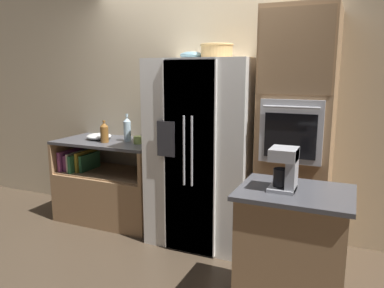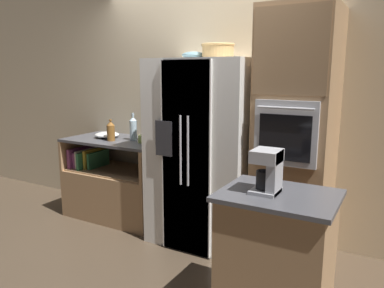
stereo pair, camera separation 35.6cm
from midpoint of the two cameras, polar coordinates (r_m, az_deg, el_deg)
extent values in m
plane|color=#4C3D2D|center=(3.97, 1.58, -13.91)|extent=(20.00, 20.00, 0.00)
cube|color=beige|center=(4.03, 4.89, 7.12)|extent=(12.00, 0.06, 2.80)
cube|color=#A87F56|center=(4.45, -8.78, -7.45)|extent=(1.18, 0.67, 0.55)
cube|color=#A87F56|center=(4.37, -8.89, -3.96)|extent=(1.13, 0.62, 0.02)
cube|color=#A87F56|center=(4.70, -14.43, -1.07)|extent=(0.04, 0.67, 0.34)
cube|color=#A87F56|center=(4.00, -2.51, -2.81)|extent=(0.04, 0.67, 0.34)
cube|color=#4C4C51|center=(4.29, -9.02, 0.52)|extent=(1.18, 0.67, 0.03)
cube|color=#934784|center=(4.64, -14.18, -1.75)|extent=(0.04, 0.47, 0.22)
cube|color=#934784|center=(4.61, -13.67, -2.06)|extent=(0.05, 0.41, 0.18)
cube|color=silver|center=(4.57, -13.19, -1.98)|extent=(0.03, 0.45, 0.21)
cube|color=#337A4C|center=(4.54, -12.77, -2.15)|extent=(0.03, 0.49, 0.19)
cube|color=gold|center=(4.51, -12.36, -2.06)|extent=(0.03, 0.37, 0.22)
cube|color=#337A4C|center=(4.49, -11.91, -2.32)|extent=(0.03, 0.34, 0.19)
cube|color=white|center=(3.66, 4.88, -1.28)|extent=(0.99, 0.75, 1.79)
cube|color=white|center=(3.33, 2.00, -2.52)|extent=(0.49, 0.02, 1.75)
cube|color=white|center=(3.32, 2.18, -2.54)|extent=(0.49, 0.02, 1.75)
cylinder|color=#B2B2B7|center=(3.30, 1.31, -1.04)|extent=(0.02, 0.02, 0.63)
cylinder|color=#B2B2B7|center=(3.26, 2.48, -1.17)|extent=(0.02, 0.02, 0.63)
cube|color=#2D2D33|center=(3.38, -1.34, 0.81)|extent=(0.18, 0.01, 0.32)
cube|color=#A87F56|center=(3.41, 18.48, 0.74)|extent=(0.61, 0.66, 2.20)
cube|color=silver|center=(3.05, 17.31, 1.51)|extent=(0.50, 0.04, 0.52)
cube|color=black|center=(3.04, 17.19, 0.88)|extent=(0.41, 0.01, 0.36)
cylinder|color=#B2B2B7|center=(2.99, 17.38, 5.22)|extent=(0.44, 0.02, 0.02)
cube|color=#94704C|center=(3.03, 18.07, 13.37)|extent=(0.57, 0.01, 0.67)
cube|color=#A87F56|center=(2.69, 16.54, -16.79)|extent=(0.68, 0.55, 0.88)
cube|color=#4C4C51|center=(2.52, 17.11, -7.58)|extent=(0.74, 0.60, 0.03)
cylinder|color=tan|center=(3.63, 6.85, 13.80)|extent=(0.30, 0.30, 0.13)
torus|color=tan|center=(3.63, 6.88, 14.80)|extent=(0.31, 0.31, 0.02)
ellipsoid|color=#668C99|center=(3.71, 3.03, 13.36)|extent=(0.22, 0.22, 0.07)
cylinder|color=silver|center=(4.19, -6.55, 2.05)|extent=(0.08, 0.08, 0.22)
cone|color=silver|center=(4.17, -6.59, 3.84)|extent=(0.08, 0.08, 0.04)
cylinder|color=silver|center=(4.16, -6.60, 4.42)|extent=(0.03, 0.03, 0.04)
cylinder|color=brown|center=(4.18, -9.89, 1.63)|extent=(0.09, 0.09, 0.17)
cone|color=brown|center=(4.17, -9.94, 3.13)|extent=(0.09, 0.09, 0.05)
cylinder|color=brown|center=(4.16, -9.96, 3.57)|extent=(0.03, 0.03, 0.02)
cylinder|color=#B2D166|center=(4.03, -5.09, 0.75)|extent=(0.09, 0.09, 0.08)
torus|color=#B2D166|center=(4.01, -4.51, 0.69)|extent=(0.06, 0.01, 0.06)
ellipsoid|color=white|center=(4.40, -10.59, 1.38)|extent=(0.28, 0.28, 0.07)
cube|color=#B2B2B7|center=(2.50, 15.19, -6.96)|extent=(0.17, 0.20, 0.02)
cylinder|color=black|center=(2.48, 14.99, -5.36)|extent=(0.10, 0.10, 0.12)
cube|color=#B2B2B7|center=(2.45, 16.59, -4.25)|extent=(0.06, 0.17, 0.28)
cube|color=#B2B2B7|center=(2.44, 15.46, -1.80)|extent=(0.17, 0.20, 0.08)
camera|label=1|loc=(0.18, -87.17, 0.56)|focal=35.00mm
camera|label=2|loc=(0.18, 92.83, -0.56)|focal=35.00mm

